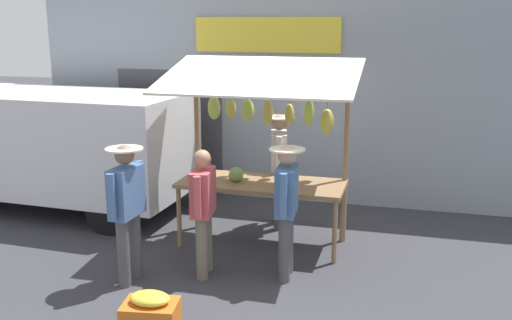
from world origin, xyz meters
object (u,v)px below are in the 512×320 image
Objects in this scene: vendor_with_sunhat at (279,161)px; produce_crate_near at (151,314)px; parked_van at (43,139)px; market_stall at (263,132)px; shopper_with_ponytail at (203,205)px; shopper_in_grey_tee at (127,203)px; shopper_in_striped_shirt at (287,201)px.

produce_crate_near is at bearing -22.53° from vendor_with_sunhat.
market_stall is at bearing 172.54° from parked_van.
shopper_with_ponytail is at bearing 70.35° from market_stall.
shopper_in_grey_tee is (1.24, 2.28, -0.03)m from vendor_with_sunhat.
market_stall reaches higher than vendor_with_sunhat.
produce_crate_near is (-0.73, 1.00, -0.77)m from shopper_in_grey_tee.
market_stall reaches higher than produce_crate_near.
parked_van is (4.36, -1.65, 0.18)m from shopper_in_striped_shirt.
vendor_with_sunhat is 1.76m from shopper_in_striped_shirt.
parked_van is 4.76m from produce_crate_near.
market_stall is 1.28m from shopper_in_striped_shirt.
parked_van is (3.40, -1.83, 0.25)m from shopper_with_ponytail.
shopper_in_grey_tee is at bearing 142.01° from parked_van.
vendor_with_sunhat reaches higher than produce_crate_near.
produce_crate_near is (0.46, 2.58, -1.35)m from market_stall.
market_stall reaches higher than shopper_in_grey_tee.
parked_van is at bearing 53.15° from shopper_in_grey_tee.
market_stall is at bearing -33.26° from shopper_in_grey_tee.
produce_crate_near is (0.04, 1.41, -0.68)m from shopper_with_ponytail.
vendor_with_sunhat is 0.37× the size of parked_van.
shopper_in_grey_tee reaches higher than produce_crate_near.
shopper_with_ponytail is at bearing 154.12° from parked_van.
shopper_in_striped_shirt is 0.36× the size of parked_van.
shopper_in_grey_tee is 0.36× the size of parked_van.
parked_van is (3.88, 0.04, 0.13)m from vendor_with_sunhat.
shopper_in_grey_tee is 1.46m from produce_crate_near.
vendor_with_sunhat reaches higher than shopper_in_grey_tee.
parked_van is at bearing -103.04° from vendor_with_sunhat.
vendor_with_sunhat is at bearing 11.45° from shopper_in_striped_shirt.
market_stall is 3.90m from parked_van.
vendor_with_sunhat is at bearing -25.00° from shopper_in_grey_tee.
vendor_with_sunhat is (-0.06, -0.70, -0.56)m from market_stall.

